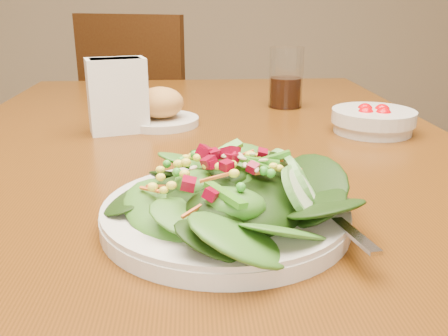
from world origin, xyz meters
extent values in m
cube|color=#582C0B|center=(0.00, 0.00, 0.73)|extent=(0.90, 1.40, 0.04)
cylinder|color=black|center=(-0.39, 0.64, 0.35)|extent=(0.07, 0.07, 0.71)
cylinder|color=black|center=(0.39, 0.64, 0.35)|extent=(0.07, 0.07, 0.71)
cube|color=black|center=(-0.14, 1.15, 0.44)|extent=(0.57, 0.57, 0.04)
cylinder|color=black|center=(0.10, 1.24, 0.21)|extent=(0.04, 0.04, 0.42)
cylinder|color=black|center=(-0.23, 1.40, 0.21)|extent=(0.04, 0.04, 0.42)
cylinder|color=black|center=(-0.05, 0.91, 0.21)|extent=(0.04, 0.04, 0.42)
cylinder|color=black|center=(-0.38, 1.06, 0.21)|extent=(0.04, 0.04, 0.42)
cube|color=black|center=(-0.23, 0.97, 0.69)|extent=(0.38, 0.20, 0.47)
cylinder|color=silver|center=(0.02, -0.29, 0.76)|extent=(0.27, 0.27, 0.02)
ellipsoid|color=black|center=(0.02, -0.29, 0.79)|extent=(0.18, 0.18, 0.04)
cube|color=silver|center=(0.13, -0.32, 0.77)|extent=(0.05, 0.18, 0.01)
cylinder|color=silver|center=(-0.07, 0.16, 0.76)|extent=(0.15, 0.15, 0.01)
ellipsoid|color=#C18A45|center=(-0.07, 0.16, 0.79)|extent=(0.09, 0.09, 0.06)
cylinder|color=silver|center=(0.31, 0.08, 0.77)|extent=(0.15, 0.15, 0.04)
sphere|color=#DB0008|center=(0.33, 0.09, 0.78)|extent=(0.03, 0.03, 0.03)
sphere|color=#DB0008|center=(0.30, 0.10, 0.78)|extent=(0.03, 0.03, 0.03)
sphere|color=#DB0008|center=(0.29, 0.07, 0.78)|extent=(0.03, 0.03, 0.03)
sphere|color=#DB0008|center=(0.32, 0.06, 0.78)|extent=(0.03, 0.03, 0.03)
cylinder|color=silver|center=(0.19, 0.31, 0.82)|extent=(0.07, 0.07, 0.13)
cylinder|color=black|center=(0.19, 0.31, 0.78)|extent=(0.07, 0.07, 0.07)
cube|color=white|center=(-0.15, 0.11, 0.82)|extent=(0.11, 0.08, 0.13)
cube|color=white|center=(-0.15, 0.11, 0.83)|extent=(0.10, 0.07, 0.11)
camera|label=1|loc=(-0.01, -0.78, 0.98)|focal=40.00mm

